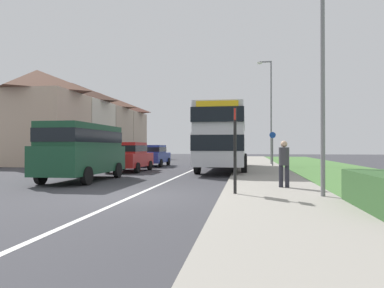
{
  "coord_description": "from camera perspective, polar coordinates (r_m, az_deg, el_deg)",
  "views": [
    {
      "loc": [
        3.31,
        -9.96,
        1.47
      ],
      "look_at": [
        0.79,
        6.34,
        1.6
      ],
      "focal_mm": 32.63,
      "sensor_mm": 36.0,
      "label": 1
    }
  ],
  "objects": [
    {
      "name": "ground_plane",
      "position": [
        10.6,
        -9.6,
        -8.42
      ],
      "size": [
        120.0,
        120.0,
        0.0
      ],
      "primitive_type": "plane",
      "color": "#38383D"
    },
    {
      "name": "lane_marking_centre",
      "position": [
        18.32,
        -1.65,
        -5.04
      ],
      "size": [
        0.14,
        60.0,
        0.01
      ],
      "primitive_type": "cube",
      "color": "silver",
      "rests_on": "ground_plane"
    },
    {
      "name": "pavement_near_side",
      "position": [
        16.05,
        12.0,
        -5.48
      ],
      "size": [
        3.2,
        68.0,
        0.12
      ],
      "primitive_type": "cube",
      "color": "gray",
      "rests_on": "ground_plane"
    },
    {
      "name": "grass_verge_seaward",
      "position": [
        16.84,
        26.83,
        -5.27
      ],
      "size": [
        6.0,
        68.0,
        0.08
      ],
      "primitive_type": "cube",
      "color": "#477538",
      "rests_on": "ground_plane"
    },
    {
      "name": "double_decker_bus",
      "position": [
        21.53,
        5.23,
        1.34
      ],
      "size": [
        2.8,
        10.37,
        3.7
      ],
      "color": "#BCBCC1",
      "rests_on": "ground_plane"
    },
    {
      "name": "parked_van_dark_green",
      "position": [
        15.74,
        -17.39,
        -0.59
      ],
      "size": [
        2.11,
        5.18,
        2.42
      ],
      "color": "#19472D",
      "rests_on": "ground_plane"
    },
    {
      "name": "parked_car_red",
      "position": [
        21.0,
        -10.2,
        -1.88
      ],
      "size": [
        1.94,
        4.19,
        1.73
      ],
      "color": "#B21E1E",
      "rests_on": "ground_plane"
    },
    {
      "name": "parked_car_blue",
      "position": [
        26.29,
        -6.46,
        -1.73
      ],
      "size": [
        2.01,
        4.02,
        1.59
      ],
      "color": "navy",
      "rests_on": "ground_plane"
    },
    {
      "name": "pedestrian_at_stop",
      "position": [
        12.01,
        14.81,
        -2.8
      ],
      "size": [
        0.34,
        0.34,
        1.67
      ],
      "color": "#23232D",
      "rests_on": "ground_plane"
    },
    {
      "name": "bus_stop_sign",
      "position": [
        10.13,
        7.05,
        -0.05
      ],
      "size": [
        0.09,
        0.52,
        2.6
      ],
      "color": "black",
      "rests_on": "ground_plane"
    },
    {
      "name": "cycle_route_sign",
      "position": [
        25.34,
        13.04,
        -0.54
      ],
      "size": [
        0.44,
        0.08,
        2.52
      ],
      "color": "slate",
      "rests_on": "ground_plane"
    },
    {
      "name": "street_lamp_near",
      "position": [
        10.45,
        19.95,
        13.55
      ],
      "size": [
        1.14,
        0.2,
        6.9
      ],
      "color": "slate",
      "rests_on": "ground_plane"
    },
    {
      "name": "street_lamp_mid",
      "position": [
        28.42,
        12.61,
        6.07
      ],
      "size": [
        1.14,
        0.2,
        8.26
      ],
      "color": "slate",
      "rests_on": "ground_plane"
    },
    {
      "name": "house_terrace_far_side",
      "position": [
        37.75,
        -17.05,
        3.1
      ],
      "size": [
        6.67,
        22.45,
        7.59
      ],
      "color": "#C1A88E",
      "rests_on": "ground_plane"
    }
  ]
}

